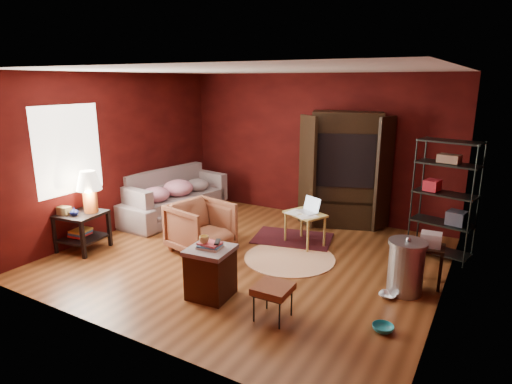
# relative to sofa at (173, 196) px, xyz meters

# --- Properties ---
(room) EXTENTS (5.54, 5.04, 2.84)m
(room) POSITION_rel_sofa_xyz_m (2.30, -0.95, 0.95)
(room) COLOR brown
(room) RESTS_ON ground
(sofa) EXTENTS (0.77, 2.33, 0.90)m
(sofa) POSITION_rel_sofa_xyz_m (0.00, 0.00, 0.00)
(sofa) COLOR slate
(sofa) RESTS_ON ground
(armchair) EXTENTS (0.94, 0.98, 0.87)m
(armchair) POSITION_rel_sofa_xyz_m (1.53, -1.10, -0.01)
(armchair) COLOR black
(armchair) RESTS_ON ground
(pet_bowl_steel) EXTENTS (0.22, 0.06, 0.22)m
(pet_bowl_steel) POSITION_rel_sofa_xyz_m (4.51, -1.16, -0.34)
(pet_bowl_steel) COLOR silver
(pet_bowl_steel) RESTS_ON ground
(pet_bowl_turquoise) EXTENTS (0.24, 0.16, 0.23)m
(pet_bowl_turquoise) POSITION_rel_sofa_xyz_m (4.65, -1.95, -0.33)
(pet_bowl_turquoise) COLOR teal
(pet_bowl_turquoise) RESTS_ON ground
(vase) EXTENTS (0.18, 0.18, 0.13)m
(vase) POSITION_rel_sofa_xyz_m (-0.11, -2.16, 0.24)
(vase) COLOR #0C113E
(vase) RESTS_ON side_table
(mug) EXTENTS (0.14, 0.12, 0.12)m
(mug) POSITION_rel_sofa_xyz_m (2.50, -2.30, 0.33)
(mug) COLOR #E3C26F
(mug) RESTS_ON hamper
(side_table) EXTENTS (0.73, 0.73, 1.29)m
(side_table) POSITION_rel_sofa_xyz_m (-0.10, -1.95, 0.32)
(side_table) COLOR black
(side_table) RESTS_ON ground
(sofa_cushions) EXTENTS (1.14, 2.18, 0.87)m
(sofa_cushions) POSITION_rel_sofa_xyz_m (0.01, 0.03, -0.02)
(sofa_cushions) COLOR slate
(sofa_cushions) RESTS_ON sofa
(hamper) EXTENTS (0.58, 0.58, 0.75)m
(hamper) POSITION_rel_sofa_xyz_m (2.55, -2.25, -0.11)
(hamper) COLOR #3F1C0E
(hamper) RESTS_ON ground
(footstool) EXTENTS (0.41, 0.41, 0.41)m
(footstool) POSITION_rel_sofa_xyz_m (3.48, -2.33, -0.09)
(footstool) COLOR black
(footstool) RESTS_ON ground
(rug_round) EXTENTS (1.81, 1.81, 0.01)m
(rug_round) POSITION_rel_sofa_xyz_m (2.90, -0.68, -0.44)
(rug_round) COLOR white
(rug_round) RESTS_ON ground
(rug_oriental) EXTENTS (1.48, 1.15, 0.01)m
(rug_oriental) POSITION_rel_sofa_xyz_m (2.58, 0.10, -0.43)
(rug_oriental) COLOR #54161D
(rug_oriental) RESTS_ON ground
(laptop_desk) EXTENTS (0.77, 0.68, 0.80)m
(laptop_desk) POSITION_rel_sofa_xyz_m (2.87, -0.03, 0.04)
(laptop_desk) COLOR tan
(laptop_desk) RESTS_ON ground
(tv_armoire) EXTENTS (1.58, 1.21, 2.12)m
(tv_armoire) POSITION_rel_sofa_xyz_m (3.06, 1.27, 0.66)
(tv_armoire) COLOR black
(tv_armoire) RESTS_ON ground
(wire_shelving) EXTENTS (0.95, 0.57, 1.82)m
(wire_shelving) POSITION_rel_sofa_xyz_m (4.89, 0.55, 0.55)
(wire_shelving) COLOR black
(wire_shelving) RESTS_ON ground
(small_stand) EXTENTS (0.39, 0.39, 0.73)m
(small_stand) POSITION_rel_sofa_xyz_m (4.87, -0.53, 0.10)
(small_stand) COLOR black
(small_stand) RESTS_ON ground
(trash_can) EXTENTS (0.53, 0.53, 0.76)m
(trash_can) POSITION_rel_sofa_xyz_m (4.65, -0.92, -0.09)
(trash_can) COLOR #ACB0B4
(trash_can) RESTS_ON ground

